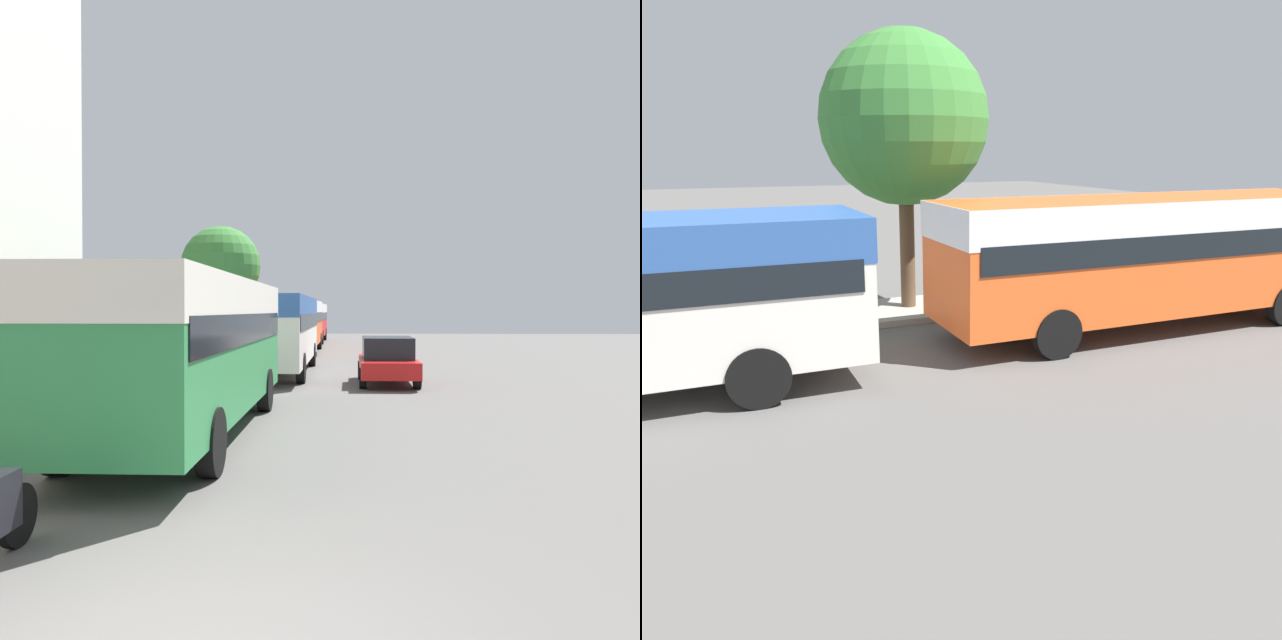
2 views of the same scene
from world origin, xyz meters
TOP-DOWN VIEW (x-y plane):
  - bus_third_in_line at (-1.84, 31.25)m, footprint 2.57×9.90m
  - street_tree at (-5.21, 26.68)m, footprint 3.93×3.93m

SIDE VIEW (x-z plane):
  - bus_third_in_line at x=-1.84m, z-range 0.45..3.37m
  - street_tree at x=-5.21m, z-range 1.37..7.78m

